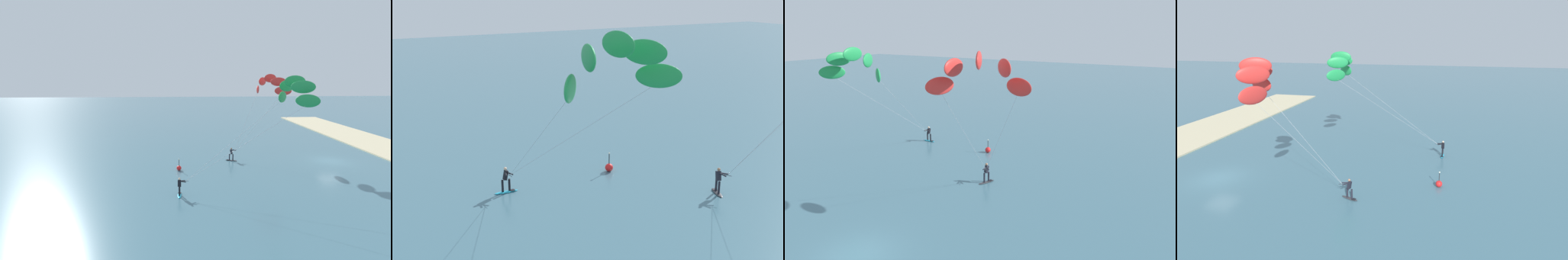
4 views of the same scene
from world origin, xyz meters
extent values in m
plane|color=#426B7A|center=(0.00, 0.00, 0.00)|extent=(240.00, 240.00, 0.00)
ellipsoid|color=#23ADD1|center=(-10.22, 19.21, 0.04)|extent=(1.52, 0.45, 0.08)
cube|color=black|center=(-9.80, 19.19, 0.09)|extent=(0.30, 0.30, 0.02)
cylinder|color=black|center=(-10.44, 19.22, 0.47)|extent=(0.14, 0.14, 0.78)
cylinder|color=black|center=(-10.00, 19.20, 0.47)|extent=(0.14, 0.14, 0.78)
cube|color=black|center=(-10.22, 19.21, 1.16)|extent=(0.34, 0.32, 0.63)
sphere|color=beige|center=(-10.22, 19.21, 1.58)|extent=(0.20, 0.20, 0.20)
cylinder|color=black|center=(-10.16, 18.66, 1.31)|extent=(0.09, 0.55, 0.03)
cylinder|color=black|center=(-10.08, 18.95, 1.34)|extent=(0.36, 0.57, 0.15)
cylinder|color=black|center=(-10.30, 18.92, 1.34)|extent=(0.25, 0.60, 0.15)
ellipsoid|color=#1E9347|center=(-11.46, 8.41, 8.59)|extent=(1.55, 1.82, 1.10)
ellipsoid|color=#1E9347|center=(-10.58, 8.50, 9.71)|extent=(0.89, 2.08, 1.10)
ellipsoid|color=#1E9347|center=(-9.08, 8.66, 10.15)|extent=(0.54, 2.10, 1.10)
ellipsoid|color=#1E9347|center=(-7.58, 8.82, 9.71)|extent=(1.28, 1.98, 1.10)
ellipsoid|color=#1E9347|center=(-6.71, 8.92, 8.59)|extent=(1.82, 1.55, 1.10)
cylinder|color=#B2B2B7|center=(-10.81, 13.53, 4.80)|extent=(1.32, 10.27, 6.99)
cylinder|color=#B2B2B7|center=(-8.43, 13.79, 4.80)|extent=(3.47, 9.76, 6.99)
ellipsoid|color=#333338|center=(1.03, 12.46, 0.04)|extent=(0.90, 1.52, 0.08)
cube|color=black|center=(1.19, 12.84, 0.09)|extent=(0.37, 0.37, 0.02)
cylinder|color=black|center=(0.95, 12.25, 0.47)|extent=(0.14, 0.14, 0.78)
cylinder|color=black|center=(1.12, 12.66, 0.47)|extent=(0.14, 0.14, 0.78)
cube|color=black|center=(1.03, 12.46, 1.16)|extent=(0.40, 0.41, 0.63)
sphere|color=#9E7051|center=(1.03, 12.46, 1.58)|extent=(0.20, 0.20, 0.20)
cylinder|color=black|center=(1.27, 11.96, 1.31)|extent=(0.26, 0.51, 0.03)
cylinder|color=black|center=(1.25, 12.25, 1.34)|extent=(0.50, 0.47, 0.15)
cylinder|color=black|center=(1.05, 12.16, 1.34)|extent=(0.13, 0.61, 0.15)
ellipsoid|color=red|center=(1.46, 6.00, 8.77)|extent=(1.00, 2.05, 1.10)
ellipsoid|color=red|center=(2.26, 6.38, 9.89)|extent=(0.42, 2.08, 1.10)
ellipsoid|color=red|center=(3.61, 7.02, 10.32)|extent=(1.17, 2.01, 1.10)
ellipsoid|color=red|center=(4.96, 7.66, 9.89)|extent=(1.75, 1.62, 1.10)
ellipsoid|color=red|center=(5.76, 8.04, 8.77)|extent=(2.05, 1.00, 1.10)
cylinder|color=#B2B2B7|center=(1.37, 8.98, 4.89)|extent=(0.21, 5.97, 7.17)
cylinder|color=#B2B2B7|center=(3.51, 10.00, 4.89)|extent=(4.51, 3.94, 7.17)
sphere|color=red|center=(-2.66, 19.13, 0.28)|extent=(0.56, 0.56, 0.56)
cylinder|color=#262628|center=(-2.66, 19.13, 0.91)|extent=(0.06, 0.06, 0.70)
sphere|color=#F2F2CC|center=(-2.66, 19.13, 1.32)|extent=(0.12, 0.12, 0.12)
camera|label=1|loc=(-36.95, 19.60, 10.72)|focal=28.73mm
camera|label=2|loc=(-20.78, -8.83, 12.50)|focal=46.97mm
camera|label=3|loc=(15.23, -12.20, 12.18)|focal=34.69mm
camera|label=4|loc=(23.16, 19.44, 12.22)|focal=30.30mm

